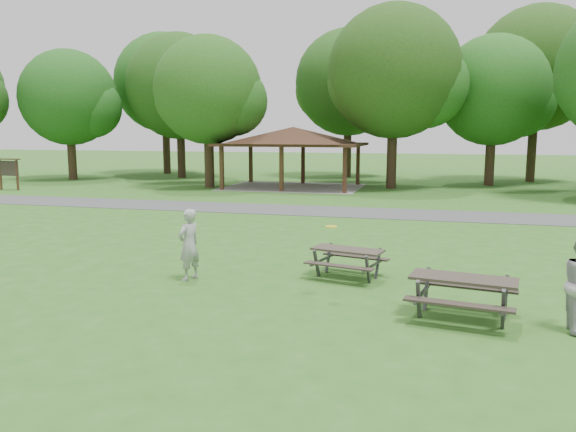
{
  "coord_description": "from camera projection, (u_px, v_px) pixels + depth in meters",
  "views": [
    {
      "loc": [
        4.74,
        -10.03,
        3.51
      ],
      "look_at": [
        1.0,
        4.0,
        1.3
      ],
      "focal_mm": 35.0,
      "sensor_mm": 36.0,
      "label": 1
    }
  ],
  "objects": [
    {
      "name": "tree_deep_b",
      "position": [
        350.0,
        86.0,
        42.32
      ],
      "size": [
        8.4,
        8.0,
        11.13
      ],
      "color": "#301F15",
      "rests_on": "ground"
    },
    {
      "name": "notice_board",
      "position": [
        8.0,
        168.0,
        33.41
      ],
      "size": [
        1.6,
        0.3,
        1.88
      ],
      "color": "#3D2416",
      "rests_on": "ground"
    },
    {
      "name": "frisbee_thrower",
      "position": [
        189.0,
        245.0,
        13.22
      ],
      "size": [
        0.6,
        0.73,
        1.7
      ],
      "primitive_type": "imported",
      "rotation": [
        0.0,
        0.0,
        -1.93
      ],
      "color": "#9E9EA0",
      "rests_on": "ground"
    },
    {
      "name": "ground",
      "position": [
        189.0,
        306.0,
        11.32
      ],
      "size": [
        160.0,
        160.0,
        0.0
      ],
      "primitive_type": "plane",
      "color": "#2A5F1B",
      "rests_on": "ground"
    },
    {
      "name": "tree_row_f",
      "position": [
        495.0,
        94.0,
        35.64
      ],
      "size": [
        7.35,
        7.0,
        9.55
      ],
      "color": "#301F15",
      "rests_on": "ground"
    },
    {
      "name": "tree_row_d",
      "position": [
        209.0,
        93.0,
        34.24
      ],
      "size": [
        6.93,
        6.6,
        9.27
      ],
      "color": "black",
      "rests_on": "ground"
    },
    {
      "name": "picnic_table_middle",
      "position": [
        347.0,
        256.0,
        13.47
      ],
      "size": [
        1.95,
        1.7,
        0.73
      ],
      "color": "#332C25",
      "rests_on": "ground"
    },
    {
      "name": "frisbee_in_flight",
      "position": [
        331.0,
        227.0,
        11.64
      ],
      "size": [
        0.34,
        0.34,
        0.02
      ],
      "color": "yellow",
      "rests_on": "ground"
    },
    {
      "name": "tree_deep_c",
      "position": [
        538.0,
        72.0,
        37.97
      ],
      "size": [
        8.82,
        8.4,
        11.9
      ],
      "color": "#312216",
      "rests_on": "ground"
    },
    {
      "name": "tree_row_c",
      "position": [
        181.0,
        90.0,
        41.6
      ],
      "size": [
        8.19,
        7.8,
        10.67
      ],
      "color": "black",
      "rests_on": "ground"
    },
    {
      "name": "tree_row_e",
      "position": [
        396.0,
        76.0,
        33.67
      ],
      "size": [
        8.4,
        8.0,
        11.02
      ],
      "color": "black",
      "rests_on": "ground"
    },
    {
      "name": "asphalt_path",
      "position": [
        324.0,
        211.0,
        24.69
      ],
      "size": [
        120.0,
        3.2,
        0.02
      ],
      "primitive_type": "cube",
      "color": "#454547",
      "rests_on": "ground"
    },
    {
      "name": "tree_deep_a",
      "position": [
        166.0,
        86.0,
        45.62
      ],
      "size": [
        8.4,
        8.0,
        11.38
      ],
      "color": "#301F15",
      "rests_on": "ground"
    },
    {
      "name": "pavilion",
      "position": [
        293.0,
        138.0,
        34.8
      ],
      "size": [
        8.6,
        7.01,
        3.76
      ],
      "color": "#392515",
      "rests_on": "ground"
    },
    {
      "name": "picnic_table_far",
      "position": [
        463.0,
        287.0,
        10.48
      ],
      "size": [
        2.14,
        1.82,
        0.83
      ],
      "color": "#2F2922",
      "rests_on": "ground"
    },
    {
      "name": "tree_row_b",
      "position": [
        70.0,
        100.0,
        40.18
      ],
      "size": [
        7.14,
        6.8,
        9.28
      ],
      "color": "#322116",
      "rests_on": "ground"
    }
  ]
}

